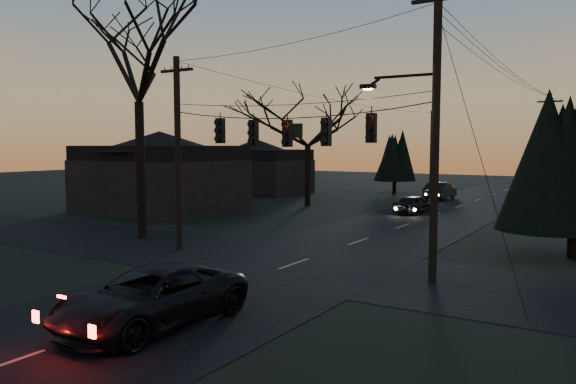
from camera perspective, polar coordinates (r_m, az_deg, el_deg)
The scene contains 17 objects.
ground_plane at distance 14.83m, azimuth -20.52°, elevation -13.85°, with size 160.00×160.00×0.00m, color black.
main_road at distance 30.97m, azimuth 10.27°, elevation -3.90°, with size 8.00×120.00×0.02m, color black.
cross_road at distance 22.13m, azimuth 0.61°, elevation -7.33°, with size 60.00×7.00×0.02m, color black.
utility_pole_right at distance 19.91m, azimuth 14.43°, elevation -8.89°, with size 5.00×0.30×10.00m, color black, non-canonical shape.
utility_pole_left at distance 25.70m, azimuth -10.97°, elevation -5.73°, with size 1.80×0.30×8.50m, color black, non-canonical shape.
utility_pole_far_r at distance 47.07m, azimuth 24.72°, elevation -1.30°, with size 1.80×0.30×8.50m, color black, non-canonical shape.
utility_pole_far_l at distance 57.34m, azimuth 14.28°, elevation 0.01°, with size 0.30×0.30×8.00m, color black, non-canonical shape.
span_signal_assembly at distance 21.76m, azimuth 0.08°, elevation 6.19°, with size 11.50×0.44×1.66m.
bare_tree_left at distance 29.18m, azimuth -15.02°, elevation 14.15°, with size 9.88×9.88×13.55m.
evergreen_right at distance 25.72m, azimuth 27.22°, elevation 4.51°, with size 4.39×4.39×8.34m.
bare_tree_dist at distance 42.60m, azimuth 2.03°, elevation 7.15°, with size 7.72×7.72×9.14m.
evergreen_dist at distance 55.27m, azimuth 10.80°, elevation 3.74°, with size 3.62×3.62×6.21m.
house_left_near at distance 40.14m, azimuth -12.86°, elevation 2.04°, with size 10.00×8.00×5.60m.
house_left_far at distance 54.39m, azimuth -3.20°, elevation 2.65°, with size 9.00×7.00×5.20m.
suv_near at distance 15.05m, azimuth -13.69°, elevation -10.42°, with size 2.48×5.39×1.50m, color black.
sedan_oncoming_a at distance 38.79m, azimuth 12.74°, elevation -1.26°, with size 1.50×3.73×1.27m, color black.
sedan_oncoming_b at distance 49.47m, azimuth 15.21°, elevation 0.10°, with size 1.56×4.46×1.47m, color black.
Camera 1 is at (11.22, -8.49, 4.67)m, focal length 35.00 mm.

